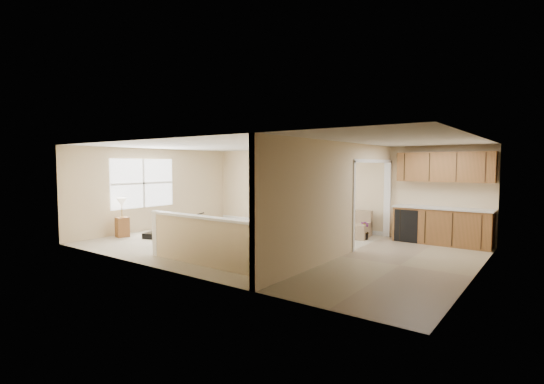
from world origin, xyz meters
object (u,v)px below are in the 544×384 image
Objects in this scene: piano_bench at (229,232)px; lamp_stand at (122,220)px; small_plant at (364,232)px; piano at (181,215)px; accent_table at (287,214)px; palm_plant at (269,211)px; loveseat at (340,223)px.

piano_bench is 0.68× the size of lamp_stand.
lamp_stand is (-5.58, -3.63, 0.26)m from small_plant.
piano reaches higher than piano_bench.
piano is at bearing -174.22° from piano_bench.
piano is 3.39m from accent_table.
palm_plant reaches higher than accent_table.
loveseat is at bearing 38.21° from lamp_stand.
piano is at bearing -117.97° from accent_table.
piano_bench is at bearing -136.03° from loveseat.
loveseat is 1.41× the size of palm_plant.
loveseat is at bearing 3.49° from palm_plant.
piano is at bearing -149.98° from small_plant.
piano is at bearing -151.96° from loveseat.
piano is 1.63× the size of palm_plant.
lamp_stand is (-2.87, -1.26, 0.21)m from piano_bench.
piano_bench is at bearing -138.78° from small_plant.
piano reaches higher than palm_plant.
lamp_stand reaches higher than small_plant.
piano is at bearing 42.78° from lamp_stand.
accent_table is 0.54× the size of palm_plant.
small_plant is (0.77, -0.15, -0.16)m from loveseat.
palm_plant is (-0.48, 2.37, 0.31)m from piano_bench.
small_plant is at bearing -9.05° from accent_table.
accent_table is (1.59, 2.99, -0.15)m from piano.
accent_table is 1.45× the size of small_plant.
palm_plant is at bearing 174.95° from loveseat.
loveseat reaches higher than piano_bench.
piano_bench is 2.44m from palm_plant.
accent_table is at bearing 41.89° from piano.
small_plant is (2.81, -0.45, -0.24)m from accent_table.
palm_plant is 2.70× the size of small_plant.
small_plant is at bearing -0.03° from palm_plant.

